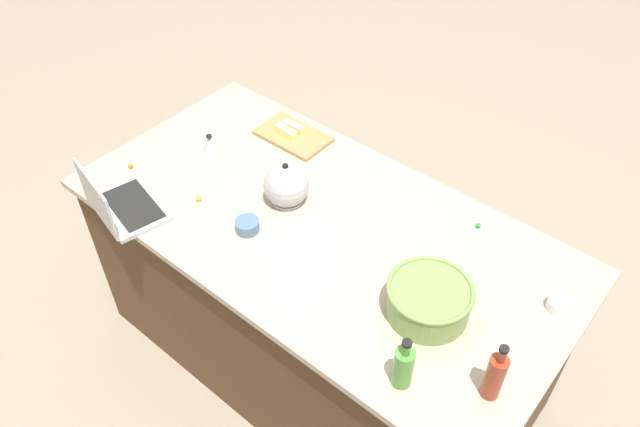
% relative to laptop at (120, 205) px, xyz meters
% --- Properties ---
extents(ground_plane, '(12.00, 12.00, 0.00)m').
position_rel_laptop_xyz_m(ground_plane, '(-0.62, -0.45, -0.95)').
color(ground_plane, gray).
extents(island_counter, '(1.96, 0.99, 0.90)m').
position_rel_laptop_xyz_m(island_counter, '(-0.62, -0.45, -0.50)').
color(island_counter, '#4C331E').
rests_on(island_counter, ground).
extents(laptop, '(0.35, 0.29, 0.22)m').
position_rel_laptop_xyz_m(laptop, '(0.00, 0.00, 0.00)').
color(laptop, '#B7B7BC').
rests_on(laptop, island_counter).
extents(mixing_bowl_large, '(0.29, 0.29, 0.13)m').
position_rel_laptop_xyz_m(mixing_bowl_large, '(-1.17, -0.36, 0.02)').
color(mixing_bowl_large, '#72934C').
rests_on(mixing_bowl_large, island_counter).
extents(bottle_soy, '(0.06, 0.06, 0.23)m').
position_rel_laptop_xyz_m(bottle_soy, '(-1.48, -0.22, 0.05)').
color(bottle_soy, maroon).
rests_on(bottle_soy, island_counter).
extents(bottle_olive, '(0.06, 0.06, 0.21)m').
position_rel_laptop_xyz_m(bottle_olive, '(-1.25, -0.08, 0.04)').
color(bottle_olive, '#4C8C38').
rests_on(bottle_olive, island_counter).
extents(kettle, '(0.21, 0.18, 0.20)m').
position_rel_laptop_xyz_m(kettle, '(-0.44, -0.47, 0.03)').
color(kettle, '#ADADB2').
rests_on(kettle, island_counter).
extents(cutting_board, '(0.32, 0.20, 0.02)m').
position_rel_laptop_xyz_m(cutting_board, '(-0.18, -0.79, -0.04)').
color(cutting_board, '#AD7F4C').
rests_on(cutting_board, island_counter).
extents(butter_stick_left, '(0.11, 0.04, 0.04)m').
position_rel_laptop_xyz_m(butter_stick_left, '(-0.17, -0.82, -0.01)').
color(butter_stick_left, '#F4E58C').
rests_on(butter_stick_left, cutting_board).
extents(butter_stick_right, '(0.11, 0.04, 0.04)m').
position_rel_laptop_xyz_m(butter_stick_right, '(-0.16, -0.77, -0.01)').
color(butter_stick_right, '#F4E58C').
rests_on(butter_stick_right, cutting_board).
extents(ramekin_small, '(0.09, 0.09, 0.05)m').
position_rel_laptop_xyz_m(ramekin_small, '(-0.44, -0.25, -0.02)').
color(ramekin_small, slate).
rests_on(ramekin_small, island_counter).
extents(ramekin_medium, '(0.08, 0.08, 0.04)m').
position_rel_laptop_xyz_m(ramekin_medium, '(-1.50, -0.65, -0.03)').
color(ramekin_medium, white).
rests_on(ramekin_medium, island_counter).
extents(kitchen_timer, '(0.07, 0.07, 0.08)m').
position_rel_laptop_xyz_m(kitchen_timer, '(0.03, -0.50, -0.01)').
color(kitchen_timer, '#B2B2B7').
rests_on(kitchen_timer, island_counter).
extents(candy_0, '(0.02, 0.02, 0.02)m').
position_rel_laptop_xyz_m(candy_0, '(-1.10, -0.82, -0.04)').
color(candy_0, green).
rests_on(candy_0, island_counter).
extents(candy_1, '(0.02, 0.02, 0.02)m').
position_rel_laptop_xyz_m(candy_1, '(0.20, -0.20, -0.04)').
color(candy_1, orange).
rests_on(candy_1, island_counter).
extents(candy_2, '(0.02, 0.02, 0.02)m').
position_rel_laptop_xyz_m(candy_2, '(-0.17, -0.24, -0.04)').
color(candy_2, yellow).
rests_on(candy_2, island_counter).
extents(candy_3, '(0.02, 0.02, 0.02)m').
position_rel_laptop_xyz_m(candy_3, '(-1.21, -0.52, -0.04)').
color(candy_3, red).
rests_on(candy_3, island_counter).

